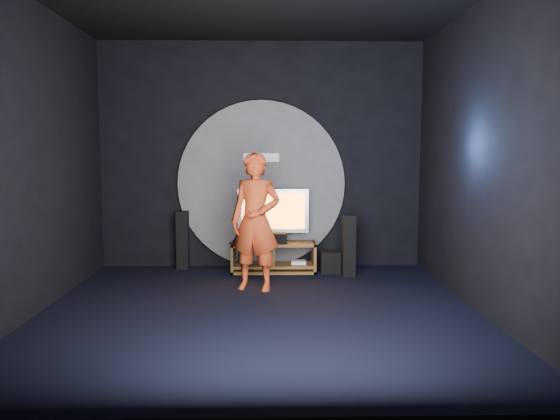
% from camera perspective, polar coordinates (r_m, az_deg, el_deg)
% --- Properties ---
extents(floor, '(5.00, 5.00, 0.00)m').
position_cam_1_polar(floor, '(6.34, -2.15, -10.53)').
color(floor, black).
rests_on(floor, ground).
extents(back_wall, '(5.00, 0.04, 3.50)m').
position_cam_1_polar(back_wall, '(8.57, -1.96, 5.71)').
color(back_wall, black).
rests_on(back_wall, ground).
extents(front_wall, '(5.00, 0.04, 3.50)m').
position_cam_1_polar(front_wall, '(3.57, -2.83, 5.01)').
color(front_wall, black).
rests_on(front_wall, ground).
extents(left_wall, '(0.04, 5.00, 3.50)m').
position_cam_1_polar(left_wall, '(6.60, -24.57, 5.00)').
color(left_wall, black).
rests_on(left_wall, ground).
extents(right_wall, '(0.04, 5.00, 3.50)m').
position_cam_1_polar(right_wall, '(6.53, 20.39, 5.17)').
color(right_wall, black).
rests_on(right_wall, ground).
extents(wall_disc_panel, '(2.60, 0.11, 2.60)m').
position_cam_1_polar(wall_disc_panel, '(8.53, -1.96, 2.69)').
color(wall_disc_panel, '#515156').
rests_on(wall_disc_panel, ground).
extents(media_console, '(1.27, 0.45, 0.45)m').
position_cam_1_polar(media_console, '(8.28, -0.64, -5.14)').
color(media_console, brown).
rests_on(media_console, ground).
extents(tv, '(1.07, 0.22, 0.80)m').
position_cam_1_polar(tv, '(8.24, -0.71, -0.32)').
color(tv, '#AEAFB5').
rests_on(tv, media_console).
extents(center_speaker, '(0.40, 0.15, 0.15)m').
position_cam_1_polar(center_speaker, '(8.13, -0.69, -2.99)').
color(center_speaker, black).
rests_on(center_speaker, media_console).
extents(remote, '(0.18, 0.05, 0.02)m').
position_cam_1_polar(remote, '(8.13, -4.72, -3.47)').
color(remote, black).
rests_on(remote, media_console).
extents(tower_speaker_left, '(0.18, 0.20, 0.90)m').
position_cam_1_polar(tower_speaker_left, '(8.58, -10.13, -3.12)').
color(tower_speaker_left, black).
rests_on(tower_speaker_left, ground).
extents(tower_speaker_right, '(0.18, 0.20, 0.90)m').
position_cam_1_polar(tower_speaker_right, '(8.00, 7.20, -3.74)').
color(tower_speaker_right, black).
rests_on(tower_speaker_right, ground).
extents(subwoofer, '(0.29, 0.29, 0.32)m').
position_cam_1_polar(subwoofer, '(8.27, 5.24, -5.44)').
color(subwoofer, black).
rests_on(subwoofer, ground).
extents(player, '(0.76, 0.60, 1.81)m').
position_cam_1_polar(player, '(7.13, -2.58, -1.21)').
color(player, '#C73F1B').
rests_on(player, ground).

